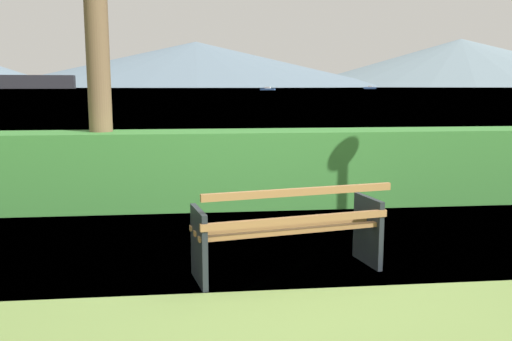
% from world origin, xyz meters
% --- Properties ---
extents(ground_plane, '(1400.00, 1400.00, 0.00)m').
position_xyz_m(ground_plane, '(0.00, 0.00, 0.00)').
color(ground_plane, olive).
extents(water_surface, '(620.00, 620.00, 0.00)m').
position_xyz_m(water_surface, '(0.00, 309.55, 0.00)').
color(water_surface, '#6B8EA3').
rests_on(water_surface, ground_plane).
extents(park_bench, '(1.85, 0.91, 0.87)m').
position_xyz_m(park_bench, '(0.01, -0.06, 0.43)').
color(park_bench, olive).
rests_on(park_bench, ground_plane).
extents(hedge_row, '(11.99, 0.86, 1.10)m').
position_xyz_m(hedge_row, '(0.00, 2.93, 0.55)').
color(hedge_row, '#387A33').
rests_on(hedge_row, ground_plane).
extents(sailboat_mid, '(6.40, 4.21, 1.53)m').
position_xyz_m(sailboat_mid, '(84.96, 256.94, 0.56)').
color(sailboat_mid, '#335693').
rests_on(sailboat_mid, water_surface).
extents(tender_far, '(5.77, 3.94, 1.23)m').
position_xyz_m(tender_far, '(25.61, 194.42, 0.43)').
color(tender_far, '#335693').
rests_on(tender_far, water_surface).
extents(distant_hills, '(955.47, 413.43, 54.84)m').
position_xyz_m(distant_hills, '(33.12, 588.20, 26.13)').
color(distant_hills, slate).
rests_on(distant_hills, ground_plane).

